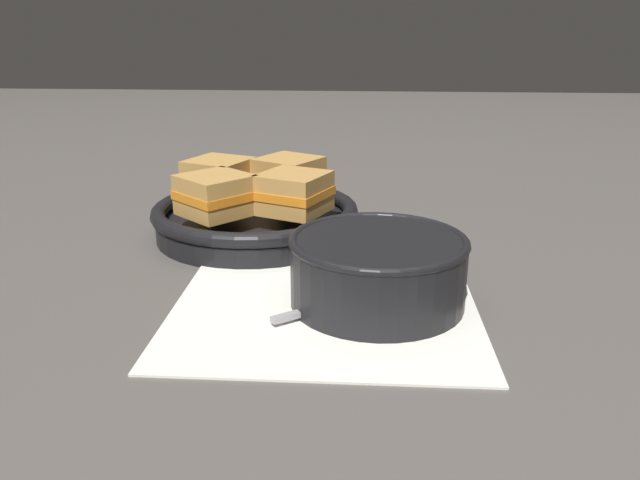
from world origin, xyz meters
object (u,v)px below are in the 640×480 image
(skillet, at_px, (256,219))
(sandwich_near_left, at_px, (289,175))
(spoon, at_px, (374,293))
(sandwich_near_right, at_px, (219,177))
(sandwich_far_right, at_px, (294,193))
(soup_bowl, at_px, (378,267))
(sandwich_far_left, at_px, (216,195))

(skillet, bearing_deg, sandwich_near_left, 55.71)
(spoon, bearing_deg, sandwich_near_left, 78.18)
(sandwich_near_right, height_order, sandwich_far_right, same)
(soup_bowl, distance_m, sandwich_far_right, 0.19)
(sandwich_near_right, distance_m, sandwich_far_left, 0.09)
(spoon, bearing_deg, sandwich_far_left, 106.76)
(sandwich_far_left, bearing_deg, spoon, -36.70)
(skillet, relative_size, sandwich_near_left, 2.54)
(sandwich_near_right, relative_size, sandwich_far_right, 0.99)
(sandwich_near_left, distance_m, sandwich_far_right, 0.09)
(sandwich_near_left, bearing_deg, sandwich_far_right, -79.29)
(soup_bowl, relative_size, sandwich_far_right, 1.71)
(spoon, height_order, skillet, skillet)
(spoon, height_order, sandwich_near_left, sandwich_near_left)
(skillet, height_order, sandwich_far_left, sandwich_far_left)
(sandwich_near_left, xyz_separation_m, sandwich_near_right, (-0.09, -0.02, 0.00))
(sandwich_far_left, bearing_deg, skillet, 55.71)
(sandwich_far_right, bearing_deg, skillet, 145.71)
(sandwich_near_left, height_order, sandwich_near_right, same)
(sandwich_near_right, bearing_deg, sandwich_near_left, 10.71)
(skillet, bearing_deg, soup_bowl, -52.65)
(skillet, height_order, sandwich_near_left, sandwich_near_left)
(soup_bowl, xyz_separation_m, sandwich_near_left, (-0.11, 0.25, 0.03))
(skillet, xyz_separation_m, sandwich_far_left, (-0.04, -0.05, 0.04))
(soup_bowl, distance_m, sandwich_near_right, 0.31)
(soup_bowl, bearing_deg, spoon, 110.36)
(sandwich_near_left, relative_size, sandwich_near_right, 1.05)
(skillet, height_order, sandwich_near_right, sandwich_near_right)
(spoon, xyz_separation_m, sandwich_far_right, (-0.09, 0.15, 0.06))
(skillet, distance_m, sandwich_near_right, 0.08)
(sandwich_near_left, bearing_deg, spoon, -65.28)
(spoon, relative_size, sandwich_far_right, 1.41)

